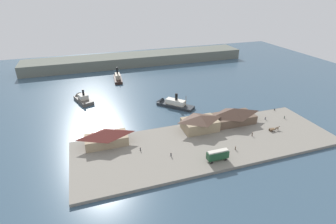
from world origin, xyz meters
name	(u,v)px	position (x,y,z in m)	size (l,w,h in m)	color
ground_plane	(188,121)	(0.00, 0.00, 0.00)	(320.00, 320.00, 0.00)	#385166
quay_promenade	(208,144)	(0.00, -22.00, 0.60)	(110.00, 36.00, 1.20)	gray
seawall_edge	(191,124)	(0.00, -3.60, 0.50)	(110.00, 0.80, 1.00)	#666159
ferry_shed_customs_shed	(106,137)	(-40.18, -9.83, 4.76)	(17.37, 8.85, 7.00)	#998466
ferry_shed_central_terminal	(200,122)	(1.29, -10.83, 4.76)	(15.64, 10.55, 7.03)	#998466
ferry_shed_east_terminal	(233,115)	(19.06, -9.65, 4.96)	(20.35, 10.63, 7.39)	brown
street_tram	(218,155)	(-2.30, -34.22, 3.69)	(8.23, 2.81, 4.25)	#1E4C2D
horse_cart	(274,129)	(32.63, -22.47, 2.14)	(5.41, 1.40, 1.87)	brown
pedestrian_at_waters_edge	(235,148)	(7.87, -30.29, 1.96)	(0.41, 0.41, 1.67)	#6B5B4C
pedestrian_near_cart	(284,117)	(45.24, -14.30, 1.91)	(0.39, 0.39, 1.56)	#3D4C42
pedestrian_near_east_shed	(140,149)	(-28.13, -18.79, 1.91)	(0.38, 0.38, 1.55)	#232328
pedestrian_walking_east	(265,118)	(35.65, -12.22, 1.95)	(0.41, 0.41, 1.65)	#33384C
pedestrian_walking_west	(171,154)	(-17.89, -26.28, 1.97)	(0.42, 0.42, 1.70)	#232328
pedestrian_by_tram	(252,134)	(20.50, -23.31, 1.99)	(0.43, 0.43, 1.74)	#4C3D33
mooring_post_center_west	(253,113)	(33.59, -4.89, 1.65)	(0.44, 0.44, 0.90)	black
mooring_post_east	(275,110)	(46.84, -5.02, 1.65)	(0.44, 0.44, 0.90)	black
ferry_outer_harbor	(118,78)	(-22.69, 73.53, 1.66)	(6.60, 19.10, 10.46)	black
ferry_mid_harbor	(171,103)	(-1.70, 20.12, 1.40)	(19.54, 20.40, 9.82)	#23282D
ferry_near_quay	(82,98)	(-47.80, 42.86, 1.49)	(11.02, 17.49, 9.71)	#514C47
far_headland	(138,59)	(0.00, 110.00, 4.00)	(180.00, 24.00, 8.00)	#60665B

